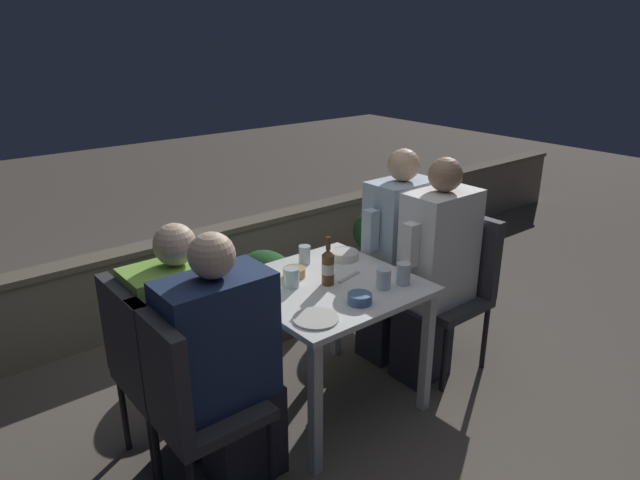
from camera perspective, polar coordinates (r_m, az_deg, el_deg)
name	(u,v)px	position (r m, az deg, el deg)	size (l,w,h in m)	color
ground_plane	(327,403)	(3.33, 0.71, -15.98)	(16.00, 16.00, 0.00)	#665B51
parapet_wall	(198,271)	(4.27, -12.12, -3.06)	(9.00, 0.18, 0.60)	gray
dining_table	(328,302)	(2.99, 0.76, -6.19)	(0.86, 0.84, 0.74)	white
planter_hedge	(241,297)	(3.77, -7.93, -5.63)	(0.76, 0.47, 0.59)	brown
chair_left_near	(184,394)	(2.48, -13.48, -14.77)	(0.44, 0.44, 0.95)	#333338
person_navy_jumper	(227,367)	(2.53, -9.29, -12.38)	(0.52, 0.26, 1.23)	#282833
chair_left_far	(150,360)	(2.74, -16.67, -11.47)	(0.44, 0.44, 0.95)	#333338
person_green_blouse	(191,341)	(2.80, -12.75, -9.86)	(0.52, 0.26, 1.18)	#282833
chair_right_near	(455,277)	(3.53, 13.39, -3.66)	(0.44, 0.44, 0.95)	#333338
person_white_polo	(434,271)	(3.34, 11.36, -3.06)	(0.50, 0.26, 1.32)	#282833
chair_right_far	(417,262)	(3.71, 9.67, -2.17)	(0.44, 0.44, 0.95)	#333338
person_blue_shirt	(395,255)	(3.53, 7.55, -1.52)	(0.49, 0.26, 1.32)	#282833
beer_bottle	(328,266)	(2.90, 0.81, -2.66)	(0.07, 0.07, 0.26)	brown
plate_0	(316,318)	(2.60, -0.42, -7.85)	(0.21, 0.21, 0.01)	silver
bowl_0	(344,254)	(3.24, 2.42, -1.45)	(0.16, 0.16, 0.05)	silver
bowl_1	(294,272)	(3.02, -2.59, -3.19)	(0.12, 0.12, 0.05)	tan
bowl_2	(360,298)	(2.74, 3.99, -5.79)	(0.12, 0.12, 0.05)	#4C709E
glass_cup_0	(305,255)	(3.17, -1.55, -1.48)	(0.07, 0.07, 0.10)	silver
glass_cup_1	(258,278)	(2.92, -6.18, -3.79)	(0.08, 0.08, 0.08)	silver
glass_cup_2	(240,276)	(2.96, -8.05, -3.55)	(0.07, 0.07, 0.09)	silver
glass_cup_3	(384,279)	(2.89, 6.37, -3.85)	(0.08, 0.08, 0.10)	silver
glass_cup_4	(403,274)	(2.95, 8.34, -3.36)	(0.07, 0.07, 0.11)	silver
glass_cup_5	(292,277)	(2.90, -2.84, -3.76)	(0.08, 0.08, 0.10)	silver
fork_0	(349,277)	(3.01, 2.91, -3.72)	(0.17, 0.06, 0.01)	silver
potted_plant	(379,245)	(4.30, 5.88, -0.47)	(0.39, 0.39, 0.73)	#9E5638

